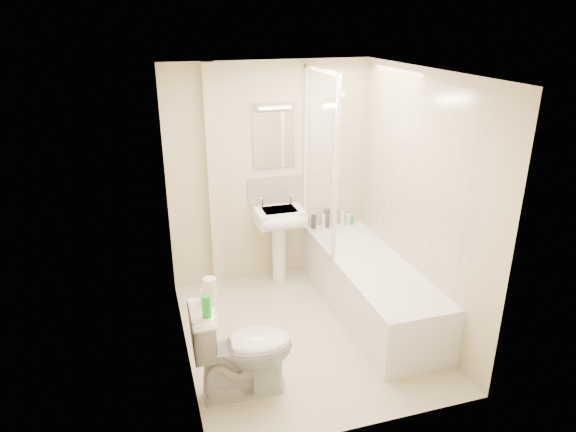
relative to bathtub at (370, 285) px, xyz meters
name	(u,v)px	position (x,y,z in m)	size (l,w,h in m)	color
floor	(305,333)	(-0.75, -0.20, -0.29)	(2.50, 2.50, 0.00)	beige
wall_back	(270,175)	(-0.75, 1.05, 0.91)	(2.20, 0.02, 2.40)	beige
wall_left	(178,230)	(-1.85, -0.20, 0.91)	(0.02, 2.50, 2.40)	beige
wall_right	(420,203)	(0.35, -0.20, 0.91)	(0.02, 2.50, 2.40)	beige
ceiling	(309,72)	(-0.75, -0.20, 2.11)	(2.20, 2.50, 0.02)	white
tile_back	(335,150)	(0.00, 1.04, 1.14)	(0.70, 0.01, 1.75)	beige
tile_right	(410,173)	(0.34, 0.00, 1.14)	(0.01, 2.10, 1.75)	beige
pipe_boxing	(213,182)	(-1.37, 0.99, 0.91)	(0.12, 0.12, 2.40)	beige
splashback	(275,190)	(-0.70, 1.04, 0.74)	(0.60, 0.01, 0.30)	beige
mirror	(274,140)	(-0.70, 1.04, 1.29)	(0.46, 0.01, 0.60)	white
strip_light	(274,105)	(-0.70, 1.02, 1.66)	(0.42, 0.07, 0.07)	silver
bathtub	(370,285)	(0.00, 0.00, 0.00)	(0.70, 2.10, 0.55)	white
shower_screen	(319,160)	(-0.35, 0.60, 1.16)	(0.04, 0.92, 1.80)	white
shower_fixture	(337,140)	(0.00, 0.99, 1.26)	(0.10, 0.16, 0.99)	white
pedestal_sink	(280,226)	(-0.70, 0.81, 0.41)	(0.51, 0.48, 0.99)	white
bottle_black_a	(314,222)	(-0.27, 0.96, 0.34)	(0.06, 0.06, 0.16)	black
bottle_white_a	(323,221)	(-0.15, 0.96, 0.34)	(0.05, 0.05, 0.16)	white
bottle_black_b	(327,218)	(-0.11, 0.96, 0.37)	(0.07, 0.07, 0.21)	black
bottle_blue	(334,221)	(-0.02, 0.96, 0.32)	(0.04, 0.04, 0.12)	#121D51
bottle_cream	(342,218)	(0.08, 0.96, 0.35)	(0.05, 0.05, 0.17)	#F0E7B9
bottle_white_b	(348,219)	(0.16, 0.96, 0.33)	(0.06, 0.06, 0.13)	silver
bottle_green	(351,220)	(0.19, 0.96, 0.31)	(0.07, 0.07, 0.09)	green
toilet	(243,348)	(-1.47, -0.80, 0.11)	(0.79, 0.47, 0.80)	white
toilet_roll_lower	(209,295)	(-1.70, -0.70, 0.56)	(0.12, 0.12, 0.10)	white
toilet_roll_upper	(210,284)	(-1.69, -0.70, 0.65)	(0.10, 0.10, 0.09)	white
green_bottle	(206,306)	(-1.74, -0.90, 0.59)	(0.06, 0.06, 0.17)	green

